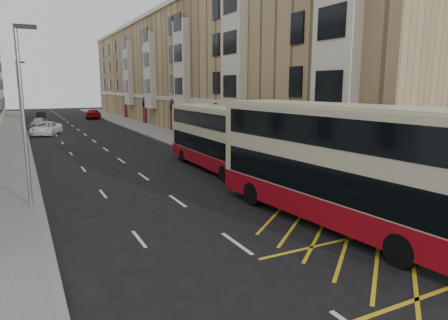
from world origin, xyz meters
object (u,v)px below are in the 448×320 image
double_decker_front (336,165)px  car_dark (41,116)px  street_lamp_near (24,107)px  double_decker_rear (216,138)px  street_lamp_far (19,94)px  car_silver (39,123)px  pedestrian_far (398,193)px  car_red (93,114)px  white_van (46,128)px

double_decker_front → car_dark: double_decker_front is taller
street_lamp_near → double_decker_rear: bearing=19.1°
street_lamp_far → car_silver: street_lamp_far is taller
car_dark → double_decker_front: bearing=-78.9°
street_lamp_near → pedestrian_far: size_ratio=4.15×
car_silver → car_red: size_ratio=0.76×
street_lamp_far → car_red: street_lamp_far is taller
double_decker_rear → double_decker_front: bearing=-92.0°
double_decker_rear → pedestrian_far: 12.90m
pedestrian_far → car_dark: bearing=-70.7°
double_decker_rear → car_red: (-0.29, 47.29, -1.35)m
street_lamp_near → car_red: size_ratio=1.47×
pedestrian_far → car_dark: (-10.69, 61.37, -0.44)m
street_lamp_near → pedestrian_far: street_lamp_near is taller
double_decker_front → car_silver: double_decker_front is taller
double_decker_rear → car_dark: 49.46m
car_silver → street_lamp_near: bearing=-75.9°
street_lamp_near → car_red: (11.06, 51.23, -3.85)m
street_lamp_near → street_lamp_far: bearing=90.0°
street_lamp_near → car_silver: size_ratio=1.94×
white_van → car_red: car_red is taller
pedestrian_far → car_dark: size_ratio=0.47×
street_lamp_near → car_dark: 52.88m
pedestrian_far → car_dark: pedestrian_far is taller
car_dark → street_lamp_far: bearing=-93.8°
double_decker_front → double_decker_rear: size_ratio=1.17×
street_lamp_near → double_decker_rear: 12.27m
street_lamp_near → street_lamp_far: 30.00m
double_decker_front → double_decker_rear: (0.48, 11.91, -0.32)m
pedestrian_far → car_silver: size_ratio=0.47×
street_lamp_near → double_decker_rear: (11.35, 3.93, -2.49)m
double_decker_rear → car_red: 47.31m
street_lamp_near → double_decker_front: bearing=-36.3°
street_lamp_far → car_dark: 23.19m
white_van → car_silver: 8.46m
car_silver → car_dark: 14.23m
double_decker_rear → street_lamp_near: bearing=-160.5°
double_decker_rear → pedestrian_far: double_decker_rear is taller
pedestrian_far → car_red: size_ratio=0.36×
street_lamp_near → car_silver: 38.71m
white_van → car_dark: white_van is taller
white_van → car_silver: size_ratio=1.27×
pedestrian_far → car_silver: 48.59m
double_decker_rear → car_silver: size_ratio=2.56×
white_van → car_red: 22.93m
pedestrian_far → car_red: (-2.60, 59.95, -0.33)m
street_lamp_far → white_van: (2.38, 0.00, -3.91)m
pedestrian_far → white_van: pedestrian_far is taller
street_lamp_far → double_decker_front: street_lamp_far is taller
street_lamp_near → double_decker_rear: street_lamp_near is taller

